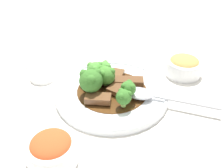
% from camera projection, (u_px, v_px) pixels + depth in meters
% --- Properties ---
extents(ground_plane, '(4.00, 4.00, 0.00)m').
position_uv_depth(ground_plane, '(112.00, 96.00, 0.63)').
color(ground_plane, silver).
extents(main_plate, '(0.27, 0.27, 0.02)m').
position_uv_depth(main_plate, '(112.00, 92.00, 0.62)').
color(main_plate, white).
rests_on(main_plate, ground_plane).
extents(beef_strip_0, '(0.08, 0.05, 0.01)m').
position_uv_depth(beef_strip_0, '(129.00, 81.00, 0.63)').
color(beef_strip_0, brown).
rests_on(beef_strip_0, main_plate).
extents(beef_strip_1, '(0.06, 0.04, 0.01)m').
position_uv_depth(beef_strip_1, '(98.00, 98.00, 0.58)').
color(beef_strip_1, brown).
rests_on(beef_strip_1, main_plate).
extents(beef_strip_2, '(0.04, 0.06, 0.01)m').
position_uv_depth(beef_strip_2, '(117.00, 87.00, 0.62)').
color(beef_strip_2, brown).
rests_on(beef_strip_2, main_plate).
extents(beef_strip_3, '(0.06, 0.07, 0.01)m').
position_uv_depth(beef_strip_3, '(93.00, 84.00, 0.63)').
color(beef_strip_3, '#56331E').
rests_on(beef_strip_3, main_plate).
extents(beef_strip_4, '(0.04, 0.05, 0.01)m').
position_uv_depth(beef_strip_4, '(116.00, 75.00, 0.66)').
color(beef_strip_4, brown).
rests_on(beef_strip_4, main_plate).
extents(broccoli_floret_0, '(0.04, 0.04, 0.05)m').
position_uv_depth(broccoli_floret_0, '(95.00, 70.00, 0.64)').
color(broccoli_floret_0, '#8EB756').
rests_on(broccoli_floret_0, main_plate).
extents(broccoli_floret_1, '(0.03, 0.03, 0.05)m').
position_uv_depth(broccoli_floret_1, '(128.00, 88.00, 0.57)').
color(broccoli_floret_1, '#8EB756').
rests_on(broccoli_floret_1, main_plate).
extents(broccoli_floret_2, '(0.03, 0.03, 0.04)m').
position_uv_depth(broccoli_floret_2, '(124.00, 97.00, 0.55)').
color(broccoli_floret_2, '#8EB756').
rests_on(broccoli_floret_2, main_plate).
extents(broccoli_floret_3, '(0.05, 0.05, 0.06)m').
position_uv_depth(broccoli_floret_3, '(91.00, 80.00, 0.58)').
color(broccoli_floret_3, '#8EB756').
rests_on(broccoli_floret_3, main_plate).
extents(broccoli_floret_4, '(0.04, 0.04, 0.04)m').
position_uv_depth(broccoli_floret_4, '(105.00, 68.00, 0.65)').
color(broccoli_floret_4, '#7FA84C').
rests_on(broccoli_floret_4, main_plate).
extents(broccoli_floret_5, '(0.05, 0.05, 0.05)m').
position_uv_depth(broccoli_floret_5, '(106.00, 75.00, 0.62)').
color(broccoli_floret_5, '#8EB756').
rests_on(broccoli_floret_5, main_plate).
extents(serving_spoon, '(0.21, 0.05, 0.01)m').
position_uv_depth(serving_spoon, '(147.00, 94.00, 0.59)').
color(serving_spoon, '#B7B7BC').
rests_on(serving_spoon, main_plate).
extents(side_bowl_kimchi, '(0.09, 0.09, 0.06)m').
position_uv_depth(side_bowl_kimchi, '(52.00, 149.00, 0.46)').
color(side_bowl_kimchi, white).
rests_on(side_bowl_kimchi, ground_plane).
extents(side_bowl_appetizer, '(0.10, 0.10, 0.05)m').
position_uv_depth(side_bowl_appetizer, '(184.00, 65.00, 0.69)').
color(side_bowl_appetizer, white).
rests_on(side_bowl_appetizer, ground_plane).
extents(sauce_dish, '(0.07, 0.07, 0.01)m').
position_uv_depth(sauce_dish, '(44.00, 76.00, 0.69)').
color(sauce_dish, white).
rests_on(sauce_dish, ground_plane).
extents(paper_napkin, '(0.16, 0.12, 0.01)m').
position_uv_depth(paper_napkin, '(50.00, 61.00, 0.76)').
color(paper_napkin, white).
rests_on(paper_napkin, ground_plane).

